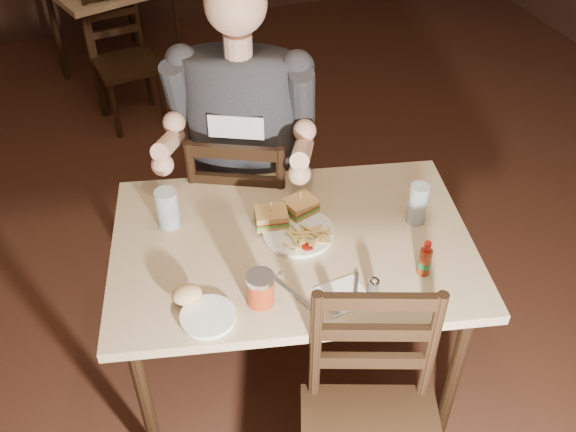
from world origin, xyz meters
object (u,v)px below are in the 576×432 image
object	(u,v)px
syrup_dispenser	(260,289)
chair_far	(247,209)
glass_left	(168,209)
glass_right	(418,204)
main_table	(292,257)
hot_sauce	(425,258)
side_plate	(208,318)
bg_chair_near	(127,64)
dinner_plate	(299,233)
diner	(239,111)

from	to	relation	value
syrup_dispenser	chair_far	bearing A→B (deg)	89.89
glass_left	glass_right	distance (m)	0.91
main_table	syrup_dispenser	size ratio (longest dim) A/B	12.16
glass_right	hot_sauce	bearing A→B (deg)	-111.63
glass_right	side_plate	xyz separation A→B (m)	(-0.83, -0.22, -0.07)
glass_right	glass_left	bearing A→B (deg)	162.96
main_table	bg_chair_near	size ratio (longest dim) A/B	1.72
bg_chair_near	dinner_plate	xyz separation A→B (m)	(0.37, -2.26, 0.36)
glass_left	hot_sauce	size ratio (longest dim) A/B	1.10
diner	syrup_dispenser	size ratio (longest dim) A/B	8.94
main_table	bg_chair_near	distance (m)	2.33
bg_chair_near	glass_left	size ratio (longest dim) A/B	5.47
dinner_plate	glass_left	xyz separation A→B (m)	(-0.43, 0.20, 0.07)
diner	side_plate	world-z (taller)	diner
glass_left	syrup_dispenser	bearing A→B (deg)	-66.05
hot_sauce	syrup_dispenser	bearing A→B (deg)	175.14
chair_far	bg_chair_near	distance (m)	1.75
glass_left	hot_sauce	bearing A→B (deg)	-34.06
dinner_plate	chair_far	bearing A→B (deg)	95.52
chair_far	diner	world-z (taller)	diner
main_table	diner	distance (m)	0.62
chair_far	dinner_plate	size ratio (longest dim) A/B	3.75
chair_far	syrup_dispenser	world-z (taller)	chair_far
bg_chair_near	side_plate	size ratio (longest dim) A/B	4.79
main_table	bg_chair_near	xyz separation A→B (m)	(-0.34, 2.29, -0.28)
dinner_plate	glass_left	distance (m)	0.48
main_table	glass_right	world-z (taller)	glass_right
hot_sauce	side_plate	bearing A→B (deg)	177.70
dinner_plate	glass_right	bearing A→B (deg)	-8.11
main_table	chair_far	distance (m)	0.61
glass_right	hot_sauce	distance (m)	0.27
diner	syrup_dispenser	world-z (taller)	diner
diner	side_plate	xyz separation A→B (m)	(-0.32, -0.78, -0.24)
bg_chair_near	syrup_dispenser	distance (m)	2.57
main_table	chair_far	size ratio (longest dim) A/B	1.50
dinner_plate	glass_right	world-z (taller)	glass_right
bg_chair_near	side_plate	distance (m)	2.57
diner	dinner_plate	size ratio (longest dim) A/B	4.14
diner	side_plate	bearing A→B (deg)	-87.84
side_plate	glass_right	bearing A→B (deg)	14.95
glass_left	side_plate	size ratio (longest dim) A/B	0.88
side_plate	main_table	bearing A→B (deg)	35.05
main_table	syrup_dispenser	distance (m)	0.33
dinner_plate	hot_sauce	world-z (taller)	hot_sauce
main_table	dinner_plate	size ratio (longest dim) A/B	5.63
main_table	diner	bearing A→B (deg)	94.63
bg_chair_near	syrup_dispenser	bearing A→B (deg)	-94.88
glass_left	side_plate	bearing A→B (deg)	-86.31
glass_right	chair_far	bearing A→B (deg)	128.83
bg_chair_near	main_table	bearing A→B (deg)	-89.87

